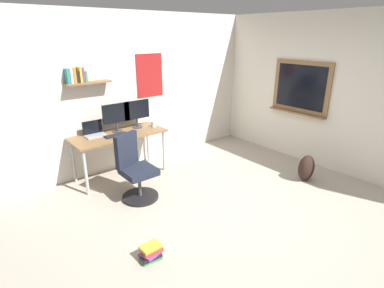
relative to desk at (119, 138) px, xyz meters
The scene contains 13 objects.
ground_plane 2.22m from the desk, 75.09° to the right, with size 5.20×5.20×0.00m, color #ADA393.
wall_back 0.92m from the desk, 36.59° to the left, with size 5.00×0.30×2.60m.
wall_right 3.67m from the desk, 34.06° to the right, with size 0.22×5.00×2.60m.
desk is the anchor object (origin of this frame).
office_chair 0.83m from the desk, 101.14° to the right, with size 0.53×0.55×0.95m.
laptop 0.39m from the desk, 155.44° to the left, with size 0.31×0.21×0.23m.
monitor_primary 0.36m from the desk, 70.39° to the left, with size 0.46×0.17×0.46m.
monitor_secondary 0.54m from the desk, 14.32° to the left, with size 0.46×0.17×0.46m.
keyboard 0.14m from the desk, 132.64° to the right, with size 0.37×0.13×0.02m, color black.
computer_mouse 0.24m from the desk, 21.27° to the right, with size 0.10×0.06×0.03m, color #262628.
coffee_mug 0.65m from the desk, ahead, with size 0.08×0.08×0.09m, color silver.
backpack 3.05m from the desk, 42.05° to the right, with size 0.32×0.22×0.43m, color black.
book_stack_on_floor 2.19m from the desk, 108.66° to the right, with size 0.25×0.20×0.15m.
Camera 1 is at (-2.52, -2.23, 2.26)m, focal length 28.24 mm.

